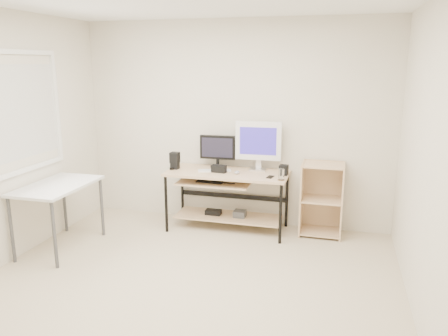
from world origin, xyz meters
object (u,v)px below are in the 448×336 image
black_monitor (218,149)px  audio_controller (174,162)px  desk (226,188)px  side_table (58,191)px  white_imac (258,142)px  shelf_unit (322,198)px

black_monitor → audio_controller: 0.57m
desk → side_table: 1.97m
white_imac → black_monitor: bearing=179.1°
audio_controller → black_monitor: bearing=29.1°
black_monitor → audio_controller: black_monitor is taller
side_table → white_imac: 2.42m
desk → side_table: bearing=-147.3°
black_monitor → white_imac: bearing=-0.2°
desk → shelf_unit: bearing=7.8°
desk → black_monitor: black_monitor is taller
shelf_unit → white_imac: white_imac is taller
desk → audio_controller: audio_controller is taller
shelf_unit → audio_controller: 1.89m
desk → shelf_unit: shelf_unit is taller
white_imac → audio_controller: white_imac is taller
desk → audio_controller: (-0.67, -0.00, 0.29)m
desk → audio_controller: size_ratio=9.18×
desk → black_monitor: 0.51m
side_table → shelf_unit: shelf_unit is taller
white_imac → shelf_unit: bearing=-5.8°
side_table → shelf_unit: 3.09m
desk → shelf_unit: size_ratio=1.67×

